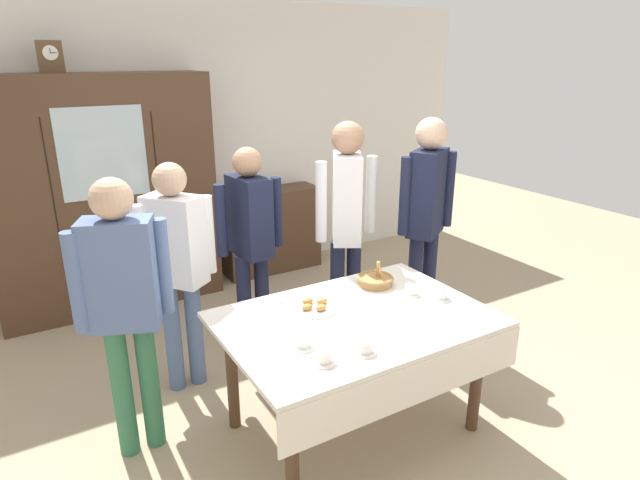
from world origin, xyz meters
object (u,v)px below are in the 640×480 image
object	(u,v)px
book_stack	(270,186)
spoon_front_edge	(254,329)
tea_cup_far_left	(365,348)
person_by_cabinet	(177,258)
mantel_clock	(50,57)
tea_cup_front_edge	(303,342)
dining_table	(358,336)
tea_cup_near_left	(411,291)
tea_cup_near_right	(325,358)
person_near_right_end	(426,207)
person_behind_table_left	(347,213)
person_behind_table_right	(250,232)
person_beside_shelf	(124,295)
bookshelf_low	(271,230)
wall_cabinet	(105,196)
tea_cup_far_right	(441,295)
pastry_plate	(315,306)
bread_basket	(375,280)
spoon_far_right	(277,304)
spoon_mid_right	(436,307)

from	to	relation	value
book_stack	spoon_front_edge	size ratio (longest dim) A/B	1.80
tea_cup_far_left	person_by_cabinet	size ratio (longest dim) A/B	0.08
mantel_clock	tea_cup_front_edge	size ratio (longest dim) A/B	1.85
dining_table	tea_cup_near_left	world-z (taller)	tea_cup_near_left
tea_cup_front_edge	spoon_front_edge	world-z (taller)	tea_cup_front_edge
tea_cup_front_edge	tea_cup_near_right	world-z (taller)	same
tea_cup_near_right	person_near_right_end	world-z (taller)	person_near_right_end
person_near_right_end	person_behind_table_left	bearing A→B (deg)	161.51
person_behind_table_right	person_beside_shelf	xyz separation A→B (m)	(-1.04, -0.72, 0.03)
person_behind_table_left	tea_cup_far_left	bearing A→B (deg)	-119.47
bookshelf_low	person_by_cabinet	size ratio (longest dim) A/B	0.65
wall_cabinet	tea_cup_far_right	bearing A→B (deg)	-60.38
dining_table	person_by_cabinet	bearing A→B (deg)	126.29
tea_cup_far_right	pastry_plate	world-z (taller)	tea_cup_far_right
wall_cabinet	tea_cup_front_edge	bearing A→B (deg)	-79.90
tea_cup_front_edge	person_beside_shelf	distance (m)	0.99
mantel_clock	book_stack	xyz separation A→B (m)	(1.86, 0.05, -1.26)
mantel_clock	bread_basket	world-z (taller)	mantel_clock
spoon_far_right	person_behind_table_right	bearing A→B (deg)	76.91
bread_basket	spoon_mid_right	bearing A→B (deg)	-76.20
person_by_cabinet	person_behind_table_left	xyz separation A→B (m)	(1.27, -0.07, 0.13)
spoon_mid_right	tea_cup_near_right	bearing A→B (deg)	-168.94
tea_cup_far_left	tea_cup_near_right	world-z (taller)	same
pastry_plate	tea_cup_near_left	bearing A→B (deg)	-12.50
person_behind_table_right	person_behind_table_left	size ratio (longest dim) A/B	0.90
tea_cup_far_left	person_by_cabinet	bearing A→B (deg)	113.00
tea_cup_front_edge	tea_cup_near_right	bearing A→B (deg)	-84.29
spoon_far_right	tea_cup_near_right	bearing A→B (deg)	-97.26
tea_cup_front_edge	spoon_front_edge	distance (m)	0.33
bread_basket	spoon_front_edge	size ratio (longest dim) A/B	2.02
tea_cup_far_left	tea_cup_near_right	distance (m)	0.22
tea_cup_far_left	bread_basket	distance (m)	0.85
bookshelf_low	person_near_right_end	distance (m)	2.05
spoon_mid_right	tea_cup_far_right	bearing A→B (deg)	35.87
wall_cabinet	tea_cup_front_edge	size ratio (longest dim) A/B	15.82
person_by_cabinet	person_beside_shelf	distance (m)	0.65
pastry_plate	spoon_front_edge	distance (m)	0.42
bookshelf_low	book_stack	world-z (taller)	book_stack
spoon_far_right	person_near_right_end	world-z (taller)	person_near_right_end
person_near_right_end	spoon_mid_right	bearing A→B (deg)	-127.21
person_behind_table_right	bread_basket	bearing A→B (deg)	-61.42
tea_cup_far_right	tea_cup_near_left	xyz separation A→B (m)	(-0.12, 0.14, 0.00)
mantel_clock	bread_basket	bearing A→B (deg)	-55.86
tea_cup_front_edge	spoon_mid_right	size ratio (longest dim) A/B	1.09
tea_cup_near_left	person_near_right_end	bearing A→B (deg)	43.88
book_stack	person_behind_table_right	distance (m)	1.62
book_stack	person_near_right_end	world-z (taller)	person_near_right_end
person_near_right_end	pastry_plate	bearing A→B (deg)	-158.95
pastry_plate	person_behind_table_right	size ratio (longest dim) A/B	0.18
bookshelf_low	bread_basket	xyz separation A→B (m)	(-0.34, -2.29, 0.36)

